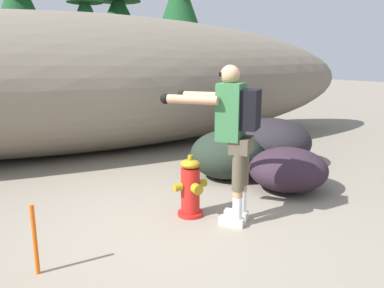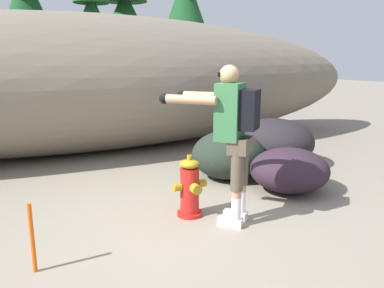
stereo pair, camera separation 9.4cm
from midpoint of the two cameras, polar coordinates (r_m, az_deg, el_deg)
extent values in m
cube|color=gray|center=(4.05, -0.03, -12.73)|extent=(56.00, 56.00, 0.04)
ellipsoid|color=#756B5B|center=(7.49, -14.45, 8.97)|extent=(12.71, 3.20, 2.59)
cylinder|color=red|center=(4.30, 0.27, -10.58)|extent=(0.29, 0.29, 0.04)
cylinder|color=red|center=(4.20, 0.27, -7.10)|extent=(0.21, 0.21, 0.51)
ellipsoid|color=#9E8419|center=(4.10, 0.28, -3.07)|extent=(0.22, 0.22, 0.10)
cylinder|color=#9E8419|center=(4.08, 0.28, -2.06)|extent=(0.06, 0.06, 0.05)
cylinder|color=#9E8419|center=(4.11, -1.61, -6.62)|extent=(0.09, 0.09, 0.09)
cylinder|color=#9E8419|center=(4.24, 2.09, -6.00)|extent=(0.09, 0.09, 0.09)
cylinder|color=#9E8419|center=(4.05, 1.27, -6.92)|extent=(0.11, 0.09, 0.11)
cube|color=beige|center=(4.05, 6.54, -11.77)|extent=(0.25, 0.26, 0.09)
cylinder|color=white|center=(3.97, 7.45, -9.71)|extent=(0.10, 0.10, 0.24)
cylinder|color=tan|center=(3.92, 7.51, -7.56)|extent=(0.10, 0.10, 0.08)
cylinder|color=brown|center=(3.84, 7.61, -4.15)|extent=(0.13, 0.13, 0.41)
cube|color=beige|center=(4.23, 7.29, -10.71)|extent=(0.25, 0.26, 0.09)
cylinder|color=white|center=(4.15, 8.17, -8.72)|extent=(0.10, 0.10, 0.24)
cylinder|color=tan|center=(4.10, 8.23, -6.65)|extent=(0.10, 0.10, 0.08)
cylinder|color=brown|center=(4.03, 8.34, -3.39)|extent=(0.13, 0.13, 0.41)
cube|color=brown|center=(3.87, 8.10, -0.15)|extent=(0.37, 0.36, 0.16)
cube|color=#336B3D|center=(3.84, 6.59, 4.94)|extent=(0.43, 0.42, 0.58)
cube|color=black|center=(3.79, 9.52, 5.19)|extent=(0.32, 0.30, 0.40)
sphere|color=tan|center=(3.81, 6.43, 10.48)|extent=(0.20, 0.20, 0.20)
cube|color=black|center=(3.84, 5.19, 10.59)|extent=(0.13, 0.11, 0.04)
cylinder|color=tan|center=(3.74, 0.20, 6.82)|extent=(0.45, 0.50, 0.09)
sphere|color=black|center=(3.85, -3.56, 6.96)|extent=(0.11, 0.11, 0.11)
cylinder|color=tan|center=(4.15, 2.50, 7.37)|extent=(0.45, 0.50, 0.09)
sphere|color=black|center=(4.24, -0.96, 7.50)|extent=(0.11, 0.11, 0.11)
ellipsoid|color=#2D1E2A|center=(5.16, 15.19, -3.86)|extent=(1.33, 1.31, 0.58)
ellipsoid|color=black|center=(6.38, 12.76, 0.32)|extent=(1.75, 1.75, 0.78)
ellipsoid|color=#212B22|center=(5.56, 6.04, -1.61)|extent=(1.18, 1.14, 0.71)
cylinder|color=#47331E|center=(15.25, -22.93, 7.70)|extent=(0.34, 0.34, 1.37)
cone|color=#194C23|center=(15.28, -23.75, 16.99)|extent=(2.82, 2.82, 3.59)
cylinder|color=#47331E|center=(13.34, -14.33, 8.56)|extent=(0.22, 0.22, 1.75)
cone|color=#194C23|center=(13.37, -14.81, 17.03)|extent=(1.80, 1.80, 2.20)
cylinder|color=#47331E|center=(15.70, -9.67, 9.08)|extent=(0.33, 0.33, 1.63)
cone|color=#194C23|center=(15.73, -9.98, 17.26)|extent=(2.72, 2.72, 2.85)
cylinder|color=#47331E|center=(14.73, -0.77, 9.08)|extent=(0.30, 0.30, 1.65)
cone|color=#194C23|center=(14.80, -0.80, 18.88)|extent=(2.50, 2.50, 3.40)
cylinder|color=#E55914|center=(3.36, -22.52, -13.19)|extent=(0.04, 0.04, 0.60)
camera|label=1|loc=(0.05, -89.39, 0.13)|focal=34.82mm
camera|label=2|loc=(0.05, 90.61, -0.13)|focal=34.82mm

